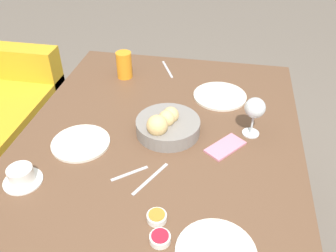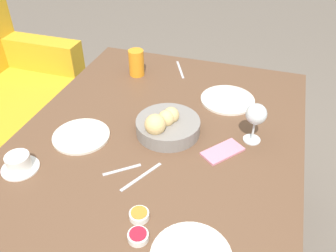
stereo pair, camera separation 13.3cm
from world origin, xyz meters
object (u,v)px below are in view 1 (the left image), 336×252
object	(u,v)px
jam_bowl_honey	(157,217)
knife_silver	(167,69)
wine_glass	(255,109)
cell_phone	(225,147)
bread_basket	(167,125)
jam_bowl_berry	(160,238)
plate_near_right	(220,96)
fork_silver	(151,179)
spoon_coffee	(130,173)
coffee_cup	(21,176)
plate_far_center	(81,143)
juice_glass	(124,65)

from	to	relation	value
jam_bowl_honey	knife_silver	distance (m)	0.92
wine_glass	cell_phone	bearing A→B (deg)	138.22
bread_basket	jam_bowl_berry	bearing A→B (deg)	-171.66
bread_basket	cell_phone	bearing A→B (deg)	-101.32
plate_near_right	fork_silver	distance (m)	0.58
knife_silver	spoon_coffee	size ratio (longest dim) A/B	1.50
coffee_cup	bread_basket	bearing A→B (deg)	-50.92
coffee_cup	knife_silver	distance (m)	0.90
bread_basket	jam_bowl_honey	xyz separation A→B (m)	(-0.40, -0.05, -0.03)
plate_far_center	knife_silver	size ratio (longest dim) A/B	1.30
fork_silver	plate_near_right	bearing A→B (deg)	-19.07
juice_glass	knife_silver	world-z (taller)	juice_glass
juice_glass	jam_bowl_berry	world-z (taller)	juice_glass
plate_near_right	cell_phone	xyz separation A→B (m)	(-0.34, -0.04, -0.00)
fork_silver	knife_silver	xyz separation A→B (m)	(0.75, 0.08, 0.00)
wine_glass	cell_phone	world-z (taller)	wine_glass
plate_far_center	juice_glass	distance (m)	0.52
plate_far_center	jam_bowl_berry	size ratio (longest dim) A/B	3.63
plate_far_center	knife_silver	xyz separation A→B (m)	(0.62, -0.21, -0.00)
jam_bowl_berry	jam_bowl_honey	bearing A→B (deg)	19.11
fork_silver	knife_silver	bearing A→B (deg)	6.43
coffee_cup	spoon_coffee	distance (m)	0.34
plate_far_center	coffee_cup	distance (m)	0.24
jam_bowl_honey	fork_silver	size ratio (longest dim) A/B	0.36
jam_bowl_honey	coffee_cup	bearing A→B (deg)	81.32
wine_glass	fork_silver	distance (m)	0.45
plate_near_right	cell_phone	distance (m)	0.34
cell_phone	knife_silver	bearing A→B (deg)	29.86
fork_silver	jam_bowl_berry	bearing A→B (deg)	-160.89
jam_bowl_honey	fork_silver	distance (m)	0.17
plate_near_right	jam_bowl_berry	bearing A→B (deg)	171.83
plate_near_right	spoon_coffee	xyz separation A→B (m)	(-0.53, 0.26, -0.00)
bread_basket	plate_near_right	bearing A→B (deg)	-31.13
juice_glass	jam_bowl_berry	bearing A→B (deg)	-158.13
plate_near_right	coffee_cup	bearing A→B (deg)	136.90
bread_basket	knife_silver	size ratio (longest dim) A/B	1.48
plate_far_center	wine_glass	bearing A→B (deg)	-73.98
juice_glass	spoon_coffee	distance (m)	0.66
coffee_cup	jam_bowl_honey	world-z (taller)	coffee_cup
fork_silver	cell_phone	world-z (taller)	cell_phone
bread_basket	fork_silver	size ratio (longest dim) A/B	1.49
juice_glass	jam_bowl_honey	xyz separation A→B (m)	(-0.80, -0.32, -0.05)
jam_bowl_honey	cell_phone	bearing A→B (deg)	-26.23
plate_near_right	jam_bowl_honey	xyz separation A→B (m)	(-0.70, 0.13, 0.01)
plate_far_center	cell_phone	world-z (taller)	plate_far_center
juice_glass	fork_silver	bearing A→B (deg)	-157.19
bread_basket	jam_bowl_honey	world-z (taller)	bread_basket
spoon_coffee	jam_bowl_berry	bearing A→B (deg)	-147.27
bread_basket	plate_far_center	distance (m)	0.32
jam_bowl_berry	fork_silver	bearing A→B (deg)	19.11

